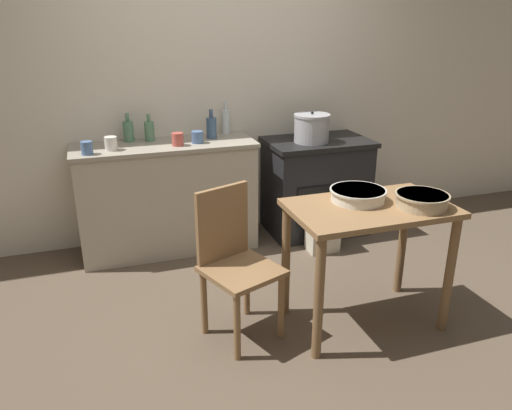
{
  "coord_description": "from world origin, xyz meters",
  "views": [
    {
      "loc": [
        -1.04,
        -2.55,
        1.83
      ],
      "look_at": [
        0.0,
        0.57,
        0.58
      ],
      "focal_mm": 35.0,
      "sensor_mm": 36.0,
      "label": 1
    }
  ],
  "objects_px": {
    "cup_center": "(87,148)",
    "cup_center_right": "(178,139)",
    "bottle_far_left": "(129,131)",
    "bottle_mid_left": "(211,127)",
    "mixing_bowl_small": "(422,200)",
    "flour_sack": "(323,227)",
    "cup_mid_right": "(111,143)",
    "bottle_left": "(149,131)",
    "cup_right": "(197,137)",
    "work_table": "(369,228)",
    "chair": "(234,259)",
    "stock_pot": "(312,128)",
    "stove": "(316,186)",
    "mixing_bowl_large": "(358,194)",
    "bottle_center_left": "(226,121)"
  },
  "relations": [
    {
      "from": "work_table",
      "to": "flour_sack",
      "type": "bearing_deg",
      "value": 78.41
    },
    {
      "from": "stove",
      "to": "flour_sack",
      "type": "bearing_deg",
      "value": -105.67
    },
    {
      "from": "mixing_bowl_large",
      "to": "cup_right",
      "type": "distance_m",
      "value": 1.48
    },
    {
      "from": "work_table",
      "to": "stove",
      "type": "bearing_deg",
      "value": 77.2
    },
    {
      "from": "cup_center",
      "to": "cup_center_right",
      "type": "bearing_deg",
      "value": 4.64
    },
    {
      "from": "work_table",
      "to": "bottle_left",
      "type": "height_order",
      "value": "bottle_left"
    },
    {
      "from": "flour_sack",
      "to": "cup_center",
      "type": "relative_size",
      "value": 4.31
    },
    {
      "from": "cup_center_right",
      "to": "cup_right",
      "type": "xyz_separation_m",
      "value": [
        0.16,
        0.04,
        -0.0
      ]
    },
    {
      "from": "chair",
      "to": "cup_mid_right",
      "type": "distance_m",
      "value": 1.43
    },
    {
      "from": "mixing_bowl_small",
      "to": "bottle_mid_left",
      "type": "height_order",
      "value": "bottle_mid_left"
    },
    {
      "from": "stove",
      "to": "cup_center_right",
      "type": "relative_size",
      "value": 8.98
    },
    {
      "from": "bottle_far_left",
      "to": "bottle_mid_left",
      "type": "height_order",
      "value": "bottle_mid_left"
    },
    {
      "from": "stove",
      "to": "cup_center_right",
      "type": "xyz_separation_m",
      "value": [
        -1.21,
        -0.07,
        0.53
      ]
    },
    {
      "from": "work_table",
      "to": "mixing_bowl_large",
      "type": "distance_m",
      "value": 0.21
    },
    {
      "from": "flour_sack",
      "to": "cup_center",
      "type": "xyz_separation_m",
      "value": [
        -1.76,
        0.3,
        0.74
      ]
    },
    {
      "from": "bottle_far_left",
      "to": "cup_right",
      "type": "height_order",
      "value": "bottle_far_left"
    },
    {
      "from": "cup_right",
      "to": "cup_mid_right",
      "type": "bearing_deg",
      "value": -178.46
    },
    {
      "from": "mixing_bowl_small",
      "to": "chair",
      "type": "bearing_deg",
      "value": 165.44
    },
    {
      "from": "cup_center_right",
      "to": "mixing_bowl_small",
      "type": "bearing_deg",
      "value": -52.0
    },
    {
      "from": "cup_center_right",
      "to": "cup_mid_right",
      "type": "bearing_deg",
      "value": 177.87
    },
    {
      "from": "stock_pot",
      "to": "bottle_left",
      "type": "bearing_deg",
      "value": 170.58
    },
    {
      "from": "bottle_far_left",
      "to": "cup_center_right",
      "type": "relative_size",
      "value": 2.3
    },
    {
      "from": "chair",
      "to": "stock_pot",
      "type": "xyz_separation_m",
      "value": [
        1.03,
        1.21,
        0.47
      ]
    },
    {
      "from": "flour_sack",
      "to": "mixing_bowl_small",
      "type": "xyz_separation_m",
      "value": [
        0.06,
        -1.12,
        0.63
      ]
    },
    {
      "from": "bottle_far_left",
      "to": "bottle_center_left",
      "type": "xyz_separation_m",
      "value": [
        0.81,
        0.04,
        0.02
      ]
    },
    {
      "from": "cup_center",
      "to": "cup_mid_right",
      "type": "relative_size",
      "value": 0.94
    },
    {
      "from": "cup_center_right",
      "to": "flour_sack",
      "type": "bearing_deg",
      "value": -17.93
    },
    {
      "from": "stock_pot",
      "to": "mixing_bowl_large",
      "type": "xyz_separation_m",
      "value": [
        -0.27,
        -1.27,
        -0.13
      ]
    },
    {
      "from": "flour_sack",
      "to": "bottle_mid_left",
      "type": "height_order",
      "value": "bottle_mid_left"
    },
    {
      "from": "stove",
      "to": "cup_center_right",
      "type": "distance_m",
      "value": 1.33
    },
    {
      "from": "bottle_mid_left",
      "to": "bottle_center_left",
      "type": "relative_size",
      "value": 0.86
    },
    {
      "from": "flour_sack",
      "to": "bottle_mid_left",
      "type": "xyz_separation_m",
      "value": [
        -0.79,
        0.52,
        0.78
      ]
    },
    {
      "from": "bottle_far_left",
      "to": "mixing_bowl_large",
      "type": "bearing_deg",
      "value": -51.77
    },
    {
      "from": "mixing_bowl_small",
      "to": "bottle_far_left",
      "type": "relative_size",
      "value": 1.37
    },
    {
      "from": "chair",
      "to": "cup_right",
      "type": "height_order",
      "value": "cup_right"
    },
    {
      "from": "mixing_bowl_small",
      "to": "cup_center",
      "type": "bearing_deg",
      "value": 141.96
    },
    {
      "from": "flour_sack",
      "to": "cup_center_right",
      "type": "bearing_deg",
      "value": 162.07
    },
    {
      "from": "bottle_mid_left",
      "to": "cup_right",
      "type": "relative_size",
      "value": 2.51
    },
    {
      "from": "bottle_center_left",
      "to": "mixing_bowl_large",
      "type": "bearing_deg",
      "value": -76.0
    },
    {
      "from": "bottle_left",
      "to": "cup_mid_right",
      "type": "relative_size",
      "value": 2.13
    },
    {
      "from": "work_table",
      "to": "bottle_mid_left",
      "type": "xyz_separation_m",
      "value": [
        -0.58,
        1.53,
        0.35
      ]
    },
    {
      "from": "bottle_center_left",
      "to": "stove",
      "type": "bearing_deg",
      "value": -17.05
    },
    {
      "from": "work_table",
      "to": "bottle_center_left",
      "type": "height_order",
      "value": "bottle_center_left"
    },
    {
      "from": "cup_center_right",
      "to": "cup_mid_right",
      "type": "relative_size",
      "value": 0.97
    },
    {
      "from": "cup_center",
      "to": "cup_mid_right",
      "type": "height_order",
      "value": "cup_mid_right"
    },
    {
      "from": "stove",
      "to": "bottle_mid_left",
      "type": "height_order",
      "value": "bottle_mid_left"
    },
    {
      "from": "stove",
      "to": "work_table",
      "type": "height_order",
      "value": "stove"
    },
    {
      "from": "chair",
      "to": "cup_mid_right",
      "type": "relative_size",
      "value": 8.97
    },
    {
      "from": "bottle_left",
      "to": "cup_right",
      "type": "height_order",
      "value": "bottle_left"
    },
    {
      "from": "mixing_bowl_large",
      "to": "cup_center",
      "type": "distance_m",
      "value": 1.95
    }
  ]
}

